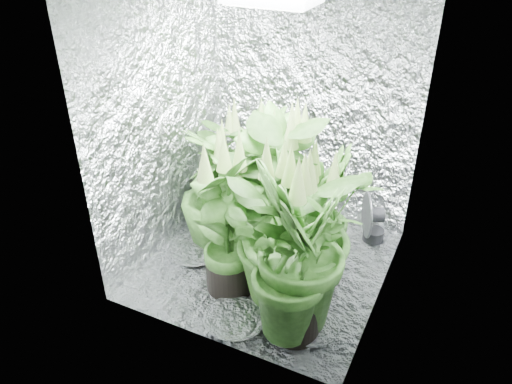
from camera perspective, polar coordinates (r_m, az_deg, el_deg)
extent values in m
plane|color=silver|center=(3.64, 1.34, -8.16)|extent=(1.60, 1.60, 0.00)
cube|color=silver|center=(3.80, 6.66, 10.77)|extent=(1.60, 0.02, 2.00)
cube|color=silver|center=(2.49, -6.12, -0.54)|extent=(1.60, 0.02, 2.00)
cube|color=silver|center=(3.49, -10.61, 8.59)|extent=(0.02, 1.60, 2.00)
cube|color=silver|center=(2.91, 16.06, 3.26)|extent=(0.02, 1.60, 2.00)
cube|color=white|center=(2.88, 1.79, 20.72)|extent=(0.46, 0.26, 0.01)
cylinder|color=black|center=(4.09, -1.50, -1.23)|extent=(0.27, 0.27, 0.24)
cylinder|color=#483216|center=(4.04, -1.52, 0.03)|extent=(0.25, 0.25, 0.03)
imported|color=#1D4011|center=(3.92, -1.57, 3.17)|extent=(1.04, 1.04, 0.89)
cone|color=#75984A|center=(3.75, -1.66, 8.43)|extent=(0.09, 0.09, 0.24)
cylinder|color=black|center=(3.58, 2.52, -6.15)|extent=(0.31, 0.31, 0.28)
cylinder|color=#483216|center=(3.50, 2.56, -4.52)|extent=(0.29, 0.29, 0.03)
imported|color=#1D4011|center=(3.32, 2.69, 0.18)|extent=(0.83, 0.83, 1.13)
cone|color=#75984A|center=(3.10, 2.92, 8.12)|extent=(0.10, 0.10, 0.28)
cylinder|color=black|center=(3.59, 6.85, -6.43)|extent=(0.29, 0.29, 0.26)
cylinder|color=#483216|center=(3.53, 6.96, -4.97)|extent=(0.26, 0.26, 0.03)
imported|color=#1D4011|center=(3.40, 7.20, -1.76)|extent=(0.60, 0.60, 0.89)
cone|color=#75984A|center=(3.21, 7.64, 4.01)|extent=(0.09, 0.09, 0.26)
cylinder|color=black|center=(3.79, -4.54, -4.35)|extent=(0.26, 0.26, 0.23)
cylinder|color=#483216|center=(3.73, -4.61, -3.10)|extent=(0.24, 0.24, 0.03)
imported|color=#1D4011|center=(3.59, -4.78, 0.40)|extent=(0.70, 0.70, 0.90)
cone|color=#75984A|center=(3.41, -5.06, 6.15)|extent=(0.08, 0.08, 0.23)
cylinder|color=black|center=(3.26, 3.42, -10.58)|extent=(0.30, 0.30, 0.27)
cylinder|color=#483216|center=(3.19, 3.49, -8.99)|extent=(0.27, 0.27, 0.03)
imported|color=#1D4011|center=(2.99, 3.69, -4.05)|extent=(1.03, 1.03, 1.11)
cone|color=#75984A|center=(2.74, 4.02, 4.40)|extent=(0.10, 0.10, 0.27)
cylinder|color=black|center=(3.36, -2.97, -8.87)|extent=(0.32, 0.32, 0.29)
cylinder|color=#483216|center=(3.28, -3.03, -7.15)|extent=(0.29, 0.29, 0.03)
imported|color=#1D4011|center=(3.12, -3.17, -3.22)|extent=(0.68, 0.68, 1.02)
cone|color=#75984A|center=(2.90, -3.41, 4.00)|extent=(0.10, 0.10, 0.29)
cylinder|color=black|center=(3.07, 4.50, -13.83)|extent=(0.30, 0.30, 0.27)
cylinder|color=#483216|center=(2.99, 4.59, -12.18)|extent=(0.28, 0.28, 0.03)
imported|color=#1D4011|center=(2.76, 4.89, -6.82)|extent=(0.72, 0.72, 1.15)
cone|color=#75984A|center=(2.48, 5.41, 2.55)|extent=(0.10, 0.10, 0.27)
cylinder|color=black|center=(3.78, 0.62, -3.98)|extent=(0.30, 0.30, 0.27)
cylinder|color=#483216|center=(3.72, 0.63, -2.49)|extent=(0.27, 0.27, 0.03)
imported|color=#1D4011|center=(3.56, 0.66, 1.45)|extent=(0.77, 0.77, 1.02)
cone|color=#75984A|center=(3.37, 0.70, 8.10)|extent=(0.10, 0.10, 0.27)
cylinder|color=black|center=(3.95, 13.24, -4.77)|extent=(0.16, 0.16, 0.09)
cylinder|color=black|center=(3.85, 13.56, -2.56)|extent=(0.15, 0.15, 0.11)
cylinder|color=#4C4C51|center=(3.84, 12.56, -2.55)|extent=(0.16, 0.32, 0.34)
torus|color=#4C4C51|center=(3.84, 12.56, -2.55)|extent=(0.16, 0.33, 0.36)
cube|color=white|center=(2.92, 5.60, -12.30)|extent=(0.05, 0.04, 0.07)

